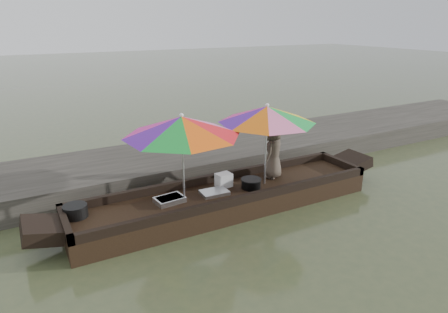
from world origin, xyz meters
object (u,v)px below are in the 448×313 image
cooking_pot (75,211)px  umbrella_bow (183,159)px  tray_scallop (214,192)px  boat_hull (227,200)px  charcoal_grill (251,184)px  vendor (274,152)px  tray_crayfish (170,200)px  supply_bag (224,180)px  umbrella_stern (266,145)px

cooking_pot → umbrella_bow: (1.75, -0.29, 0.67)m
tray_scallop → cooking_pot: bearing=173.3°
boat_hull → charcoal_grill: (0.48, -0.07, 0.26)m
cooking_pot → tray_scallop: bearing=-6.7°
boat_hull → cooking_pot: 2.61m
charcoal_grill → vendor: size_ratio=0.34×
tray_crayfish → umbrella_bow: (0.24, -0.09, 0.73)m
boat_hull → supply_bag: bearing=73.6°
boat_hull → charcoal_grill: size_ratio=15.82×
cooking_pot → supply_bag: supply_bag is taller
boat_hull → tray_scallop: bearing=175.5°
supply_bag → vendor: 1.16m
tray_scallop → supply_bag: 0.39m
boat_hull → tray_crayfish: bearing=175.4°
vendor → umbrella_bow: size_ratio=0.54×
cooking_pot → umbrella_bow: umbrella_bow is taller
tray_crayfish → vendor: 2.29m
cooking_pot → vendor: vendor is taller
charcoal_grill → vendor: 0.85m
supply_bag → umbrella_bow: bearing=-165.2°
boat_hull → supply_bag: (0.07, 0.24, 0.30)m
tray_scallop → supply_bag: (0.31, 0.22, 0.10)m
charcoal_grill → tray_scallop: bearing=173.0°
boat_hull → charcoal_grill: 0.55m
vendor → umbrella_stern: umbrella_stern is taller
tray_scallop → vendor: vendor is taller
charcoal_grill → umbrella_stern: size_ratio=0.20×
tray_scallop → supply_bag: supply_bag is taller
umbrella_bow → supply_bag: bearing=14.8°
charcoal_grill → umbrella_bow: size_ratio=0.18×
supply_bag → vendor: size_ratio=0.26×
tray_crayfish → cooking_pot: bearing=172.1°
cooking_pot → tray_crayfish: size_ratio=0.78×
cooking_pot → tray_scallop: size_ratio=0.78×
umbrella_bow → tray_scallop: bearing=1.8°
cooking_pot → umbrella_stern: (3.41, -0.29, 0.67)m
boat_hull → supply_bag: size_ratio=20.23×
boat_hull → tray_scallop: tray_scallop is taller
tray_crayfish → supply_bag: bearing=7.6°
cooking_pot → tray_crayfish: bearing=-7.9°
umbrella_bow → boat_hull: bearing=0.0°
boat_hull → tray_crayfish: tray_crayfish is taller
vendor → umbrella_bow: 2.02m
charcoal_grill → umbrella_bow: (-1.32, 0.07, 0.69)m
cooking_pot → umbrella_bow: 1.90m
boat_hull → cooking_pot: (-2.58, 0.29, 0.28)m
supply_bag → umbrella_bow: umbrella_bow is taller
boat_hull → tray_scallop: (-0.24, 0.02, 0.21)m
tray_crayfish → tray_scallop: tray_crayfish is taller
vendor → tray_scallop: bearing=-23.9°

